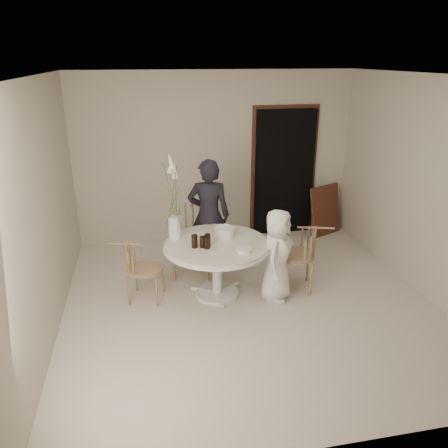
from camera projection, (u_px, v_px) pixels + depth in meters
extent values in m
plane|color=beige|center=(248.00, 301.00, 5.49)|extent=(4.50, 4.50, 0.00)
plane|color=silver|center=(253.00, 75.00, 4.52)|extent=(4.50, 4.50, 0.00)
plane|color=beige|center=(216.00, 158.00, 7.06)|extent=(4.50, 0.00, 4.50)
plane|color=beige|center=(333.00, 300.00, 2.94)|extent=(4.50, 0.00, 4.50)
plane|color=beige|center=(44.00, 212.00, 4.60)|extent=(0.00, 4.50, 4.50)
plane|color=beige|center=(426.00, 189.00, 5.41)|extent=(0.00, 4.50, 4.50)
cube|color=black|center=(284.00, 173.00, 7.32)|extent=(1.00, 0.10, 2.10)
cube|color=#5A2D1F|center=(283.00, 169.00, 7.34)|extent=(1.12, 0.03, 2.22)
cylinder|color=white|center=(217.00, 293.00, 5.65)|extent=(0.56, 0.56, 0.04)
cylinder|color=white|center=(217.00, 270.00, 5.53)|extent=(0.12, 0.12, 0.65)
cylinder|color=white|center=(217.00, 246.00, 5.41)|extent=(1.33, 1.33, 0.03)
cylinder|color=white|center=(217.00, 244.00, 5.40)|extent=(1.30, 1.30, 0.04)
cube|color=#5A2D1F|center=(325.00, 210.00, 7.45)|extent=(0.66, 0.44, 0.85)
cylinder|color=#9D8155|center=(174.00, 263.00, 5.93)|extent=(0.03, 0.03, 0.52)
cylinder|color=#9D8155|center=(208.00, 263.00, 5.92)|extent=(0.03, 0.03, 0.52)
cylinder|color=#9D8155|center=(178.00, 249.00, 6.35)|extent=(0.03, 0.03, 0.52)
cylinder|color=#9D8155|center=(209.00, 249.00, 6.35)|extent=(0.03, 0.03, 0.52)
cylinder|color=#9D8155|center=(192.00, 238.00, 6.04)|extent=(0.57, 0.57, 0.06)
cylinder|color=#9D8155|center=(278.00, 265.00, 5.95)|extent=(0.03, 0.03, 0.46)
cylinder|color=#9D8155|center=(279.00, 279.00, 5.58)|extent=(0.03, 0.03, 0.46)
cylinder|color=#9D8155|center=(308.00, 266.00, 5.92)|extent=(0.03, 0.03, 0.46)
cylinder|color=#9D8155|center=(311.00, 280.00, 5.55)|extent=(0.03, 0.03, 0.46)
cylinder|color=#9D8155|center=(295.00, 255.00, 5.66)|extent=(0.51, 0.51, 0.05)
cylinder|color=#9D8155|center=(157.00, 292.00, 5.32)|extent=(0.03, 0.03, 0.40)
cylinder|color=#9D8155|center=(163.00, 278.00, 5.65)|extent=(0.03, 0.03, 0.40)
cylinder|color=#9D8155|center=(128.00, 291.00, 5.35)|extent=(0.03, 0.03, 0.40)
cylinder|color=#9D8155|center=(136.00, 277.00, 5.67)|extent=(0.03, 0.03, 0.40)
cylinder|color=#9D8155|center=(145.00, 269.00, 5.42)|extent=(0.44, 0.44, 0.04)
imported|color=black|center=(209.00, 216.00, 6.08)|extent=(0.65, 0.50, 1.61)
imported|color=white|center=(277.00, 255.00, 5.38)|extent=(0.63, 0.69, 1.18)
cylinder|color=white|center=(224.00, 232.00, 5.56)|extent=(0.25, 0.25, 0.12)
cylinder|color=beige|center=(224.00, 226.00, 5.53)|extent=(0.01, 0.01, 0.05)
cylinder|color=beige|center=(227.00, 225.00, 5.57)|extent=(0.01, 0.01, 0.05)
cylinder|color=black|center=(208.00, 240.00, 5.26)|extent=(0.10, 0.10, 0.16)
cylinder|color=black|center=(207.00, 243.00, 5.20)|extent=(0.09, 0.09, 0.15)
cylinder|color=black|center=(202.00, 242.00, 5.24)|extent=(0.08, 0.08, 0.14)
cylinder|color=black|center=(195.00, 241.00, 5.23)|extent=(0.09, 0.09, 0.16)
cylinder|color=white|center=(244.00, 250.00, 5.13)|extent=(0.23, 0.23, 0.05)
cylinder|color=white|center=(175.00, 228.00, 5.47)|extent=(0.16, 0.16, 0.29)
cylinder|color=#4A682C|center=(176.00, 200.00, 5.34)|extent=(0.01, 0.01, 0.73)
cone|color=white|center=(175.00, 171.00, 5.21)|extent=(0.07, 0.07, 0.19)
cylinder|color=#4A682C|center=(172.00, 197.00, 5.35)|extent=(0.01, 0.01, 0.79)
cone|color=white|center=(171.00, 165.00, 5.21)|extent=(0.07, 0.07, 0.19)
cylinder|color=#4A682C|center=(172.00, 196.00, 5.29)|extent=(0.01, 0.01, 0.85)
cone|color=white|center=(170.00, 161.00, 5.14)|extent=(0.07, 0.07, 0.19)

